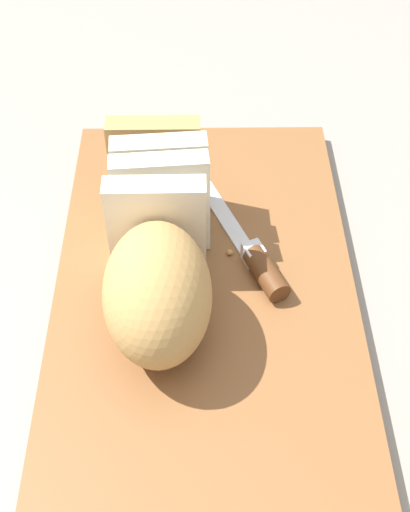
# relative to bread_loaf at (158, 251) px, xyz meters

# --- Properties ---
(ground_plane) EXTENTS (3.00, 3.00, 0.00)m
(ground_plane) POSITION_rel_bread_loaf_xyz_m (0.01, -0.04, -0.07)
(ground_plane) COLOR gray
(cutting_board) EXTENTS (0.48, 0.31, 0.02)m
(cutting_board) POSITION_rel_bread_loaf_xyz_m (0.01, -0.04, -0.06)
(cutting_board) COLOR brown
(cutting_board) RESTS_ON ground_plane
(bread_loaf) EXTENTS (0.25, 0.10, 0.11)m
(bread_loaf) POSITION_rel_bread_loaf_xyz_m (0.00, 0.00, 0.00)
(bread_loaf) COLOR tan
(bread_loaf) RESTS_ON cutting_board
(bread_knife) EXTENTS (0.27, 0.12, 0.02)m
(bread_knife) POSITION_rel_bread_loaf_xyz_m (0.04, -0.09, -0.05)
(bread_knife) COLOR silver
(bread_knife) RESTS_ON cutting_board
(crumb_near_knife) EXTENTS (0.01, 0.01, 0.01)m
(crumb_near_knife) POSITION_rel_bread_loaf_xyz_m (-0.05, -0.02, -0.05)
(crumb_near_knife) COLOR tan
(crumb_near_knife) RESTS_ON cutting_board
(crumb_near_loaf) EXTENTS (0.01, 0.01, 0.01)m
(crumb_near_loaf) POSITION_rel_bread_loaf_xyz_m (0.04, -0.07, -0.05)
(crumb_near_loaf) COLOR tan
(crumb_near_loaf) RESTS_ON cutting_board
(crumb_stray_left) EXTENTS (0.00, 0.00, 0.00)m
(crumb_stray_left) POSITION_rel_bread_loaf_xyz_m (0.00, -0.10, -0.05)
(crumb_stray_left) COLOR tan
(crumb_stray_left) RESTS_ON cutting_board
(crumb_stray_right) EXTENTS (0.00, 0.00, 0.00)m
(crumb_stray_right) POSITION_rel_bread_loaf_xyz_m (0.03, 0.02, -0.05)
(crumb_stray_right) COLOR tan
(crumb_stray_right) RESTS_ON cutting_board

